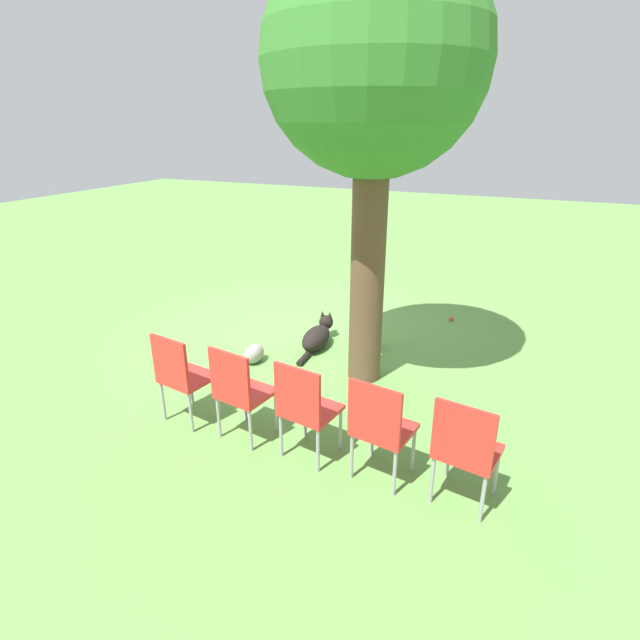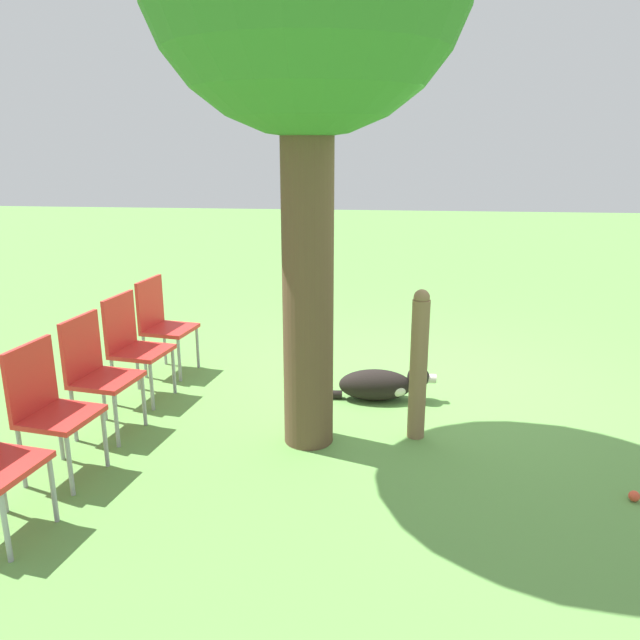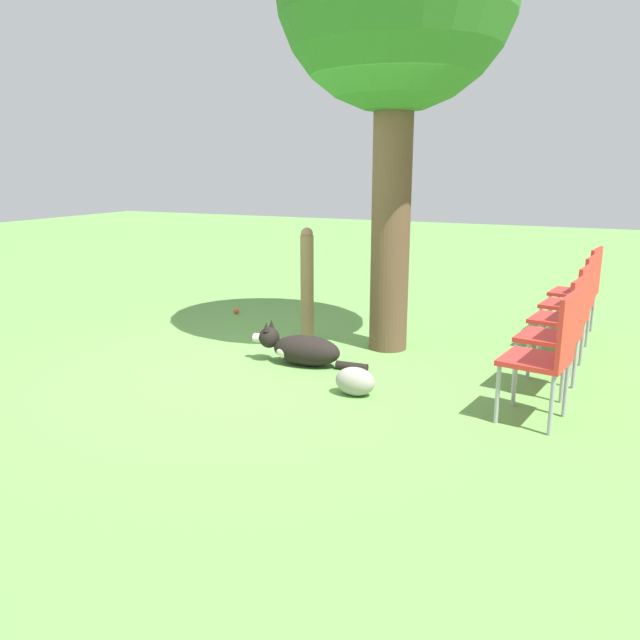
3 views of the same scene
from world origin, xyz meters
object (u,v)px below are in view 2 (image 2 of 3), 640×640
(fence_post, at_px, (419,364))
(red_chair_0, at_px, (161,320))
(red_chair_2, at_px, (96,368))
(tennis_ball, at_px, (634,496))
(red_chair_1, at_px, (132,341))
(red_chair_3, at_px, (48,403))
(dog, at_px, (382,384))

(fence_post, xyz_separation_m, red_chair_0, (2.37, -1.14, -0.06))
(red_chair_2, height_order, tennis_ball, red_chair_2)
(red_chair_1, xyz_separation_m, red_chair_2, (0.02, 0.66, 0.00))
(red_chair_3, bearing_deg, red_chair_2, 97.55)
(fence_post, height_order, red_chair_0, fence_post)
(tennis_ball, bearing_deg, red_chair_2, -9.00)
(red_chair_2, bearing_deg, fence_post, 13.39)
(red_chair_0, bearing_deg, red_chair_3, -82.45)
(red_chair_1, xyz_separation_m, tennis_ball, (-3.72, 1.25, -0.49))
(red_chair_0, relative_size, tennis_ball, 13.52)
(red_chair_2, xyz_separation_m, red_chair_3, (0.02, 0.66, 0.00))
(dog, xyz_separation_m, tennis_ball, (-1.59, 1.43, -0.11))
(red_chair_1, bearing_deg, fence_post, -2.08)
(dog, distance_m, red_chair_0, 2.20)
(tennis_ball, bearing_deg, fence_post, -29.84)
(dog, distance_m, red_chair_2, 2.34)
(dog, relative_size, red_chair_2, 1.19)
(red_chair_0, height_order, red_chair_1, same)
(red_chair_0, distance_m, red_chair_1, 0.66)
(red_chair_1, height_order, tennis_ball, red_chair_1)
(fence_post, xyz_separation_m, red_chair_3, (2.44, 0.82, -0.06))
(red_chair_2, relative_size, tennis_ball, 13.52)
(fence_post, relative_size, red_chair_2, 1.25)
(fence_post, height_order, red_chair_1, fence_post)
(dog, bearing_deg, red_chair_3, -148.41)
(red_chair_1, bearing_deg, tennis_ball, -9.10)
(red_chair_2, bearing_deg, tennis_ball, 0.45)
(red_chair_0, relative_size, red_chair_3, 1.00)
(red_chair_0, xyz_separation_m, red_chair_3, (0.07, 1.97, 0.00))
(red_chair_2, distance_m, red_chair_3, 0.66)
(fence_post, height_order, tennis_ball, fence_post)
(fence_post, relative_size, red_chair_1, 1.25)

